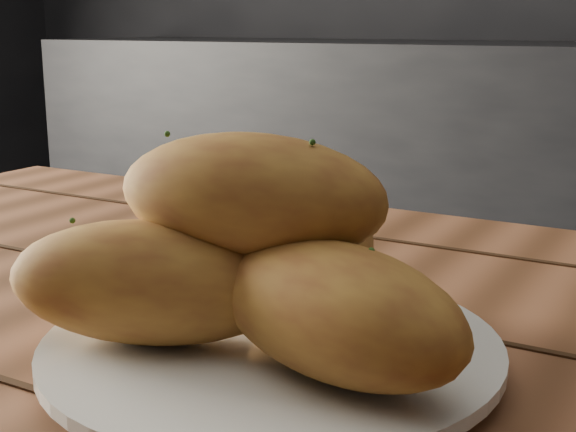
# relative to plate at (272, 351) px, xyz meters

# --- Properties ---
(counter) EXTENTS (2.80, 0.60, 0.90)m
(counter) POSITION_rel_plate_xyz_m (-0.42, 1.86, -0.31)
(counter) COLOR black
(counter) RESTS_ON ground
(plate) EXTENTS (0.28, 0.28, 0.02)m
(plate) POSITION_rel_plate_xyz_m (0.00, 0.00, 0.00)
(plate) COLOR white
(plate) RESTS_ON table
(bread_rolls) EXTENTS (0.30, 0.25, 0.12)m
(bread_rolls) POSITION_rel_plate_xyz_m (-0.01, -0.00, 0.06)
(bread_rolls) COLOR #BA8933
(bread_rolls) RESTS_ON plate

